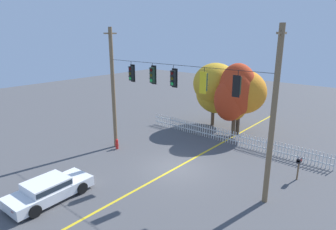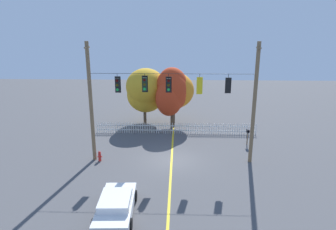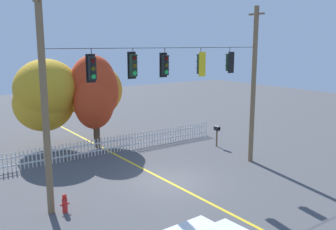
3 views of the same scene
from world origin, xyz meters
The scene contains 15 objects.
ground centered at (0.00, 0.00, 0.00)m, with size 80.00×80.00×0.00m, color #4C4C4F.
lane_centerline_stripe centered at (0.00, 0.00, 0.00)m, with size 0.16×36.00×0.01m, color gold.
signal_support_span centered at (0.00, 0.00, 4.60)m, with size 12.39×1.10×9.06m.
traffic_signal_northbound_primary centered at (-3.98, 0.01, 5.95)m, with size 0.43×0.38×1.44m.
traffic_signal_northbound_secondary centered at (-1.98, 0.01, 6.01)m, with size 0.43×0.38×1.39m.
traffic_signal_eastbound_side centered at (-0.24, 0.01, 5.97)m, with size 0.43×0.38×1.40m.
traffic_signal_southbound_primary centered at (2.00, -0.01, 5.95)m, with size 0.43×0.38×1.46m.
traffic_signal_westbound_side centered at (4.05, -0.01, 5.98)m, with size 0.43×0.38×1.38m.
white_picket_fence centered at (0.27, 6.34, 0.55)m, with size 15.64×0.06×1.10m.
autumn_maple_near_fence centered at (-3.03, 9.80, 3.58)m, with size 4.21×4.25×6.02m.
autumn_maple_mid centered at (-0.20, 8.22, 3.85)m, with size 3.23×3.18×6.26m.
autumn_oak_far_east centered at (-0.07, 8.89, 3.70)m, with size 4.13×3.57×5.70m.
parked_car centered at (-2.87, -7.26, 0.61)m, with size 2.19×4.50×1.15m.
fire_hydrant centered at (-5.57, -0.31, 0.40)m, with size 0.38×0.22×0.81m.
roadside_mailbox centered at (6.62, 3.59, 1.18)m, with size 0.25×0.44×1.44m.
Camera 2 is at (0.49, -21.42, 9.72)m, focal length 31.84 mm.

